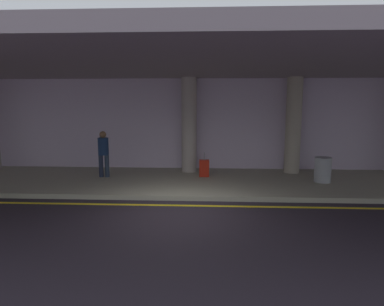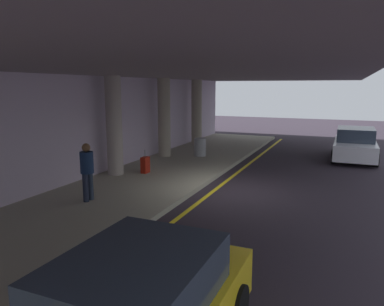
{
  "view_description": "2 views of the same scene",
  "coord_description": "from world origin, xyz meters",
  "px_view_note": "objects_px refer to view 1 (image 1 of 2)",
  "views": [
    {
      "loc": [
        0.78,
        -8.59,
        2.9
      ],
      "look_at": [
        0.27,
        1.51,
        1.35
      ],
      "focal_mm": 31.73,
      "sensor_mm": 36.0,
      "label": 1
    },
    {
      "loc": [
        -11.19,
        -3.36,
        3.4
      ],
      "look_at": [
        -0.08,
        1.39,
        1.2
      ],
      "focal_mm": 34.06,
      "sensor_mm": 36.0,
      "label": 2
    }
  ],
  "objects_px": {
    "support_column_left_mid": "(189,125)",
    "traveler_with_luggage": "(103,151)",
    "support_column_center": "(293,126)",
    "suitcase_upright_primary": "(204,168)",
    "trash_bin_steel": "(323,170)"
  },
  "relations": [
    {
      "from": "support_column_left_mid",
      "to": "traveler_with_luggage",
      "type": "height_order",
      "value": "support_column_left_mid"
    },
    {
      "from": "support_column_center",
      "to": "traveler_with_luggage",
      "type": "distance_m",
      "value": 7.19
    },
    {
      "from": "traveler_with_luggage",
      "to": "suitcase_upright_primary",
      "type": "relative_size",
      "value": 1.87
    },
    {
      "from": "suitcase_upright_primary",
      "to": "trash_bin_steel",
      "type": "height_order",
      "value": "suitcase_upright_primary"
    },
    {
      "from": "traveler_with_luggage",
      "to": "trash_bin_steel",
      "type": "xyz_separation_m",
      "value": [
        7.72,
        -0.38,
        -0.54
      ]
    },
    {
      "from": "support_column_center",
      "to": "traveler_with_luggage",
      "type": "relative_size",
      "value": 2.17
    },
    {
      "from": "trash_bin_steel",
      "to": "support_column_center",
      "type": "bearing_deg",
      "value": 113.63
    },
    {
      "from": "suitcase_upright_primary",
      "to": "trash_bin_steel",
      "type": "relative_size",
      "value": 1.06
    },
    {
      "from": "support_column_center",
      "to": "trash_bin_steel",
      "type": "bearing_deg",
      "value": -66.37
    },
    {
      "from": "traveler_with_luggage",
      "to": "support_column_left_mid",
      "type": "bearing_deg",
      "value": -57.68
    },
    {
      "from": "support_column_left_mid",
      "to": "support_column_center",
      "type": "xyz_separation_m",
      "value": [
        4.0,
        0.0,
        0.0
      ]
    },
    {
      "from": "support_column_left_mid",
      "to": "suitcase_upright_primary",
      "type": "relative_size",
      "value": 4.06
    },
    {
      "from": "support_column_center",
      "to": "suitcase_upright_primary",
      "type": "bearing_deg",
      "value": -164.71
    },
    {
      "from": "support_column_left_mid",
      "to": "support_column_center",
      "type": "height_order",
      "value": "same"
    },
    {
      "from": "support_column_left_mid",
      "to": "support_column_center",
      "type": "bearing_deg",
      "value": 0.0
    }
  ]
}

